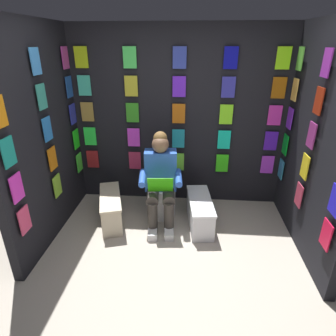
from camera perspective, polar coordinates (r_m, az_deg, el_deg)
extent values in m
plane|color=#B2A899|center=(2.97, -0.04, -23.32)|extent=(30.00, 30.00, 0.00)
cube|color=black|center=(3.98, 2.19, 9.67)|extent=(2.97, 0.10, 2.42)
cube|color=maroon|center=(4.33, -14.78, 1.72)|extent=(0.17, 0.01, 0.26)
cube|color=#A4254D|center=(4.16, -6.62, 1.50)|extent=(0.17, 0.01, 0.26)
cube|color=#6CD835|center=(4.09, 2.01, 1.24)|extent=(0.17, 0.01, 0.26)
cube|color=#2AC90F|center=(4.11, 10.74, 0.94)|extent=(0.17, 0.01, 0.26)
cube|color=#A933D5|center=(4.23, 19.19, 0.64)|extent=(0.17, 0.01, 0.26)
cube|color=#29E944|center=(4.21, -15.27, 6.12)|extent=(0.17, 0.01, 0.26)
cube|color=#C834D4|center=(4.05, -6.85, 6.08)|extent=(0.17, 0.01, 0.26)
cube|color=teal|center=(3.97, 2.08, 5.89)|extent=(0.17, 0.01, 0.26)
cube|color=#0CD1AD|center=(3.99, 11.12, 5.56)|extent=(0.17, 0.01, 0.26)
cube|color=#4A17BA|center=(4.11, 19.83, 5.10)|extent=(0.17, 0.01, 0.26)
cube|color=olive|center=(4.13, -15.79, 10.73)|extent=(0.17, 0.01, 0.26)
cube|color=#2D8E1D|center=(3.96, -7.10, 10.89)|extent=(0.17, 0.01, 0.26)
cube|color=#BE5E0F|center=(3.88, 2.15, 10.80)|extent=(0.17, 0.01, 0.26)
cube|color=#7EEB1D|center=(3.90, 11.52, 10.42)|extent=(0.17, 0.01, 0.26)
cube|color=#C32CA0|center=(4.02, 20.52, 9.80)|extent=(0.17, 0.01, 0.26)
cube|color=#3BB99A|center=(4.07, -16.35, 15.50)|extent=(0.17, 0.01, 0.26)
cube|color=gold|center=(3.89, -7.36, 15.89)|extent=(0.17, 0.01, 0.26)
cube|color=#6020D8|center=(3.82, 2.24, 15.90)|extent=(0.17, 0.01, 0.26)
cube|color=#2D2E9F|center=(3.84, 11.96, 15.48)|extent=(0.17, 0.01, 0.26)
cube|color=#96520C|center=(3.96, 21.26, 14.68)|extent=(0.17, 0.01, 0.26)
cube|color=#A2C615|center=(4.04, -16.95, 20.38)|extent=(0.17, 0.01, 0.26)
cube|color=#41D654|center=(3.86, -7.65, 21.02)|extent=(0.17, 0.01, 0.26)
cube|color=#2B3B9F|center=(3.78, 2.33, 21.14)|extent=(0.17, 0.01, 0.26)
cube|color=#0A0C9A|center=(3.81, 12.43, 20.67)|extent=(0.17, 0.01, 0.26)
cube|color=#93F018|center=(3.93, 22.05, 19.66)|extent=(0.17, 0.01, 0.26)
cube|color=black|center=(3.34, 27.74, 4.12)|extent=(0.10, 1.79, 2.42)
cube|color=teal|center=(4.15, 21.60, -0.20)|extent=(0.01, 0.17, 0.26)
cube|color=#B0344D|center=(3.53, 24.65, -4.94)|extent=(0.01, 0.17, 0.26)
cube|color=red|center=(2.96, 29.00, -11.57)|extent=(0.01, 0.17, 0.26)
cube|color=#09981F|center=(4.03, 22.34, 4.34)|extent=(0.01, 0.17, 0.26)
cube|color=yellow|center=(3.39, 25.64, 0.25)|extent=(0.01, 0.17, 0.26)
cube|color=#261DD5|center=(2.79, 30.41, -5.65)|extent=(0.01, 0.17, 0.26)
cube|color=purple|center=(3.94, 23.12, 9.12)|extent=(0.01, 0.17, 0.26)
cube|color=#8F2D76|center=(3.28, 26.70, 5.84)|extent=(0.01, 0.17, 0.26)
cube|color=#F1B950|center=(3.87, 23.96, 14.09)|extent=(0.01, 0.17, 0.26)
cube|color=maroon|center=(3.21, 27.86, 11.75)|extent=(0.01, 0.17, 0.26)
cube|color=#5FBD3F|center=(3.84, 24.86, 19.17)|extent=(0.01, 0.17, 0.26)
cube|color=purple|center=(3.17, 29.10, 17.87)|extent=(0.01, 0.17, 0.26)
cube|color=black|center=(3.49, -23.91, 5.57)|extent=(0.10, 1.79, 2.42)
cube|color=#E3406F|center=(3.12, -26.69, -9.25)|extent=(0.01, 0.17, 0.26)
cube|color=#81BB30|center=(3.66, -21.21, -3.30)|extent=(0.01, 0.17, 0.26)
cube|color=#43E038|center=(4.26, -17.25, 1.06)|extent=(0.01, 0.17, 0.26)
cube|color=#E131C3|center=(2.96, -27.91, -3.53)|extent=(0.01, 0.17, 0.26)
cube|color=orange|center=(3.53, -22.03, 1.76)|extent=(0.01, 0.17, 0.26)
cube|color=#21CE1C|center=(4.14, -17.83, 5.51)|extent=(0.01, 0.17, 0.26)
cube|color=teal|center=(2.83, -29.24, 2.77)|extent=(0.01, 0.17, 0.26)
cube|color=blue|center=(3.42, -22.92, 7.17)|extent=(0.01, 0.17, 0.26)
cube|color=#262FA7|center=(4.05, -18.45, 10.19)|extent=(0.01, 0.17, 0.26)
cube|color=teal|center=(3.35, -23.88, 12.87)|extent=(0.01, 0.17, 0.26)
cube|color=#1E4391|center=(3.99, -19.11, 15.03)|extent=(0.01, 0.17, 0.26)
cube|color=#4092E6|center=(3.31, -24.92, 18.75)|extent=(0.01, 0.17, 0.26)
cube|color=#A83490|center=(3.96, -19.81, 19.99)|extent=(0.01, 0.17, 0.26)
cylinder|color=white|center=(3.90, -1.36, -6.72)|extent=(0.38, 0.38, 0.40)
cylinder|color=white|center=(3.80, -1.39, -3.96)|extent=(0.41, 0.41, 0.02)
cube|color=white|center=(3.96, -1.38, -0.05)|extent=(0.40, 0.22, 0.36)
cylinder|color=white|center=(3.87, -1.39, -0.58)|extent=(0.39, 0.11, 0.39)
cube|color=blue|center=(3.65, -1.48, -0.40)|extent=(0.42, 0.26, 0.52)
sphere|color=brown|center=(3.49, -1.54, 4.72)|extent=(0.21, 0.21, 0.21)
sphere|color=olive|center=(3.50, -1.55, 5.93)|extent=(0.17, 0.17, 0.17)
cylinder|color=#38332D|center=(3.58, 0.14, -5.28)|extent=(0.19, 0.41, 0.15)
cylinder|color=#38332D|center=(3.58, -3.08, -5.29)|extent=(0.19, 0.41, 0.15)
cylinder|color=#38332D|center=(3.54, 0.18, -9.91)|extent=(0.12, 0.12, 0.42)
cylinder|color=#38332D|center=(3.55, -3.10, -9.92)|extent=(0.12, 0.12, 0.42)
cube|color=white|center=(3.59, 0.19, -12.66)|extent=(0.13, 0.27, 0.09)
cube|color=white|center=(3.59, -3.08, -12.66)|extent=(0.13, 0.27, 0.09)
cylinder|color=blue|center=(3.50, 2.10, -1.97)|extent=(0.11, 0.32, 0.13)
cylinder|color=blue|center=(3.51, -5.10, -2.01)|extent=(0.11, 0.32, 0.13)
cube|color=#2DAC0D|center=(3.36, -1.53, -3.42)|extent=(0.31, 0.16, 0.23)
cube|color=silver|center=(3.73, 6.35, -8.91)|extent=(0.34, 0.78, 0.34)
cube|color=white|center=(3.64, 6.48, -6.45)|extent=(0.36, 0.81, 0.03)
cube|color=beige|center=(3.84, -11.28, -8.11)|extent=(0.44, 0.78, 0.36)
cube|color=beige|center=(3.75, -11.51, -5.60)|extent=(0.47, 0.82, 0.03)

